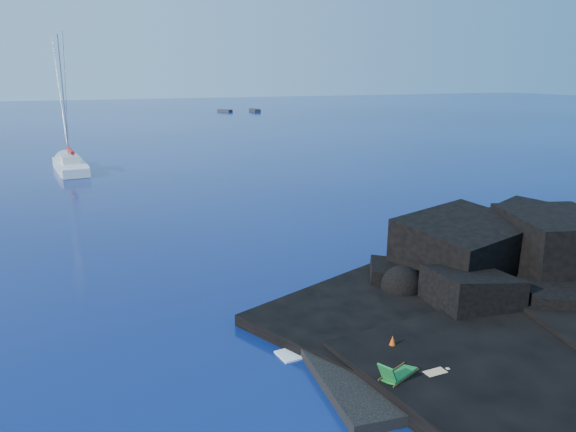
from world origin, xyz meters
The scene contains 11 objects.
ground centered at (0.00, 0.00, 0.00)m, with size 400.00×400.00×0.00m, color #030935.
headland centered at (13.00, 3.00, 0.00)m, with size 24.00×24.00×3.60m, color black, non-canonical shape.
beach centered at (4.50, 0.50, 0.00)m, with size 8.50×6.00×0.70m, color black.
surf_foam centered at (5.00, 5.00, 0.00)m, with size 10.00×8.00×0.06m, color white, non-canonical shape.
sailboat centered at (-5.25, 45.25, 0.00)m, with size 2.59×12.37×12.96m, color white, non-canonical shape.
deck_chair centered at (2.22, -0.71, 0.84)m, with size 1.44×0.63×0.99m, color #186E2A, non-canonical shape.
towel centered at (3.33, -0.97, 0.38)m, with size 2.17×1.03×0.06m, color silver.
sunbather centered at (3.33, -0.97, 0.54)m, with size 1.93×0.47×0.26m, color #E7B579, non-canonical shape.
marker_cone centered at (3.10, 1.01, 0.65)m, with size 0.39×0.39×0.60m, color #D9490B.
distant_boat_a centered at (33.24, 121.91, 0.00)m, with size 1.33×4.27×0.57m, color #2A2B30.
distant_boat_b centered at (40.32, 119.84, 0.00)m, with size 1.50×4.81×0.64m, color #242429.
Camera 1 is at (-6.64, -13.26, 9.38)m, focal length 35.00 mm.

